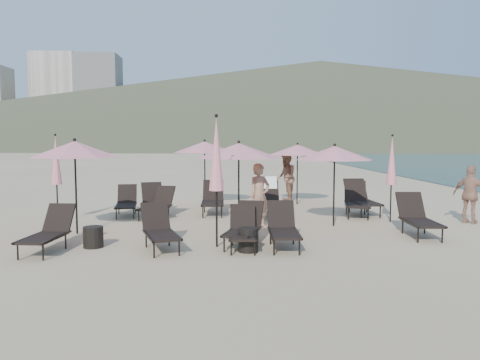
{
  "coord_description": "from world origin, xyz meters",
  "views": [
    {
      "loc": [
        -0.93,
        -10.05,
        2.22
      ],
      "look_at": [
        -0.58,
        3.5,
        1.1
      ],
      "focal_mm": 35.0,
      "sensor_mm": 36.0,
      "label": 1
    }
  ],
  "objects_px": {
    "side_table_0": "(93,237)",
    "lounger_7": "(154,201)",
    "umbrella_open_0": "(75,149)",
    "beachgoer_b": "(286,177)",
    "beachgoer_c": "(471,195)",
    "side_table_1": "(248,240)",
    "beachgoer_a": "(260,196)",
    "lounger_9": "(213,199)",
    "lounger_11": "(356,200)",
    "umbrella_closed_2": "(56,161)",
    "lounger_8": "(158,204)",
    "lounger_5": "(418,217)",
    "umbrella_open_3": "(205,147)",
    "umbrella_closed_0": "(216,155)",
    "umbrella_open_4": "(297,150)",
    "umbrella_open_2": "(335,153)",
    "lounger_10": "(269,197)",
    "lounger_12": "(361,198)",
    "lounger_0": "(48,231)",
    "umbrella_closed_1": "(392,161)",
    "umbrella_open_1": "(239,151)",
    "lounger_6": "(126,202)",
    "lounger_2": "(243,229)",
    "lounger_1": "(160,229)",
    "lounger_4": "(283,227)",
    "lounger_3": "(244,226)"
  },
  "relations": [
    {
      "from": "side_table_0",
      "to": "lounger_7",
      "type": "bearing_deg",
      "value": 81.3
    },
    {
      "from": "umbrella_open_0",
      "to": "side_table_0",
      "type": "relative_size",
      "value": 5.21
    },
    {
      "from": "beachgoer_b",
      "to": "beachgoer_c",
      "type": "bearing_deg",
      "value": 45.41
    },
    {
      "from": "side_table_1",
      "to": "beachgoer_a",
      "type": "xyz_separation_m",
      "value": [
        0.4,
        2.55,
        0.59
      ]
    },
    {
      "from": "lounger_9",
      "to": "lounger_11",
      "type": "height_order",
      "value": "lounger_11"
    },
    {
      "from": "umbrella_closed_2",
      "to": "side_table_1",
      "type": "bearing_deg",
      "value": -35.4
    },
    {
      "from": "lounger_8",
      "to": "side_table_0",
      "type": "distance_m",
      "value": 3.88
    },
    {
      "from": "lounger_5",
      "to": "umbrella_open_3",
      "type": "distance_m",
      "value": 7.55
    },
    {
      "from": "beachgoer_a",
      "to": "beachgoer_b",
      "type": "distance_m",
      "value": 5.39
    },
    {
      "from": "beachgoer_a",
      "to": "umbrella_closed_0",
      "type": "bearing_deg",
      "value": -148.73
    },
    {
      "from": "umbrella_open_4",
      "to": "umbrella_open_2",
      "type": "bearing_deg",
      "value": -85.77
    },
    {
      "from": "lounger_9",
      "to": "lounger_11",
      "type": "bearing_deg",
      "value": -7.11
    },
    {
      "from": "lounger_10",
      "to": "lounger_7",
      "type": "bearing_deg",
      "value": -178.13
    },
    {
      "from": "lounger_12",
      "to": "lounger_0",
      "type": "bearing_deg",
      "value": -151.57
    },
    {
      "from": "lounger_7",
      "to": "umbrella_closed_1",
      "type": "height_order",
      "value": "umbrella_closed_1"
    },
    {
      "from": "umbrella_closed_2",
      "to": "side_table_0",
      "type": "relative_size",
      "value": 5.51
    },
    {
      "from": "lounger_12",
      "to": "lounger_9",
      "type": "bearing_deg",
      "value": 175.41
    },
    {
      "from": "umbrella_open_1",
      "to": "beachgoer_a",
      "type": "relative_size",
      "value": 1.35
    },
    {
      "from": "lounger_10",
      "to": "umbrella_open_3",
      "type": "bearing_deg",
      "value": 136.03
    },
    {
      "from": "lounger_6",
      "to": "umbrella_open_3",
      "type": "bearing_deg",
      "value": 32.07
    },
    {
      "from": "umbrella_closed_0",
      "to": "umbrella_closed_1",
      "type": "height_order",
      "value": "umbrella_closed_0"
    },
    {
      "from": "side_table_0",
      "to": "lounger_2",
      "type": "bearing_deg",
      "value": -1.89
    },
    {
      "from": "lounger_0",
      "to": "lounger_6",
      "type": "relative_size",
      "value": 0.99
    },
    {
      "from": "lounger_0",
      "to": "umbrella_open_2",
      "type": "relative_size",
      "value": 0.74
    },
    {
      "from": "lounger_2",
      "to": "lounger_10",
      "type": "relative_size",
      "value": 0.82
    },
    {
      "from": "lounger_10",
      "to": "umbrella_open_2",
      "type": "distance_m",
      "value": 2.78
    },
    {
      "from": "lounger_9",
      "to": "side_table_0",
      "type": "distance_m",
      "value": 5.1
    },
    {
      "from": "side_table_0",
      "to": "beachgoer_b",
      "type": "distance_m",
      "value": 8.87
    },
    {
      "from": "beachgoer_b",
      "to": "lounger_6",
      "type": "bearing_deg",
      "value": -57.32
    },
    {
      "from": "lounger_9",
      "to": "side_table_1",
      "type": "distance_m",
      "value": 5.06
    },
    {
      "from": "umbrella_closed_1",
      "to": "beachgoer_a",
      "type": "xyz_separation_m",
      "value": [
        -3.68,
        -0.83,
        -0.85
      ]
    },
    {
      "from": "umbrella_closed_1",
      "to": "beachgoer_c",
      "type": "bearing_deg",
      "value": -8.56
    },
    {
      "from": "lounger_1",
      "to": "umbrella_closed_1",
      "type": "distance_m",
      "value": 6.79
    },
    {
      "from": "umbrella_open_2",
      "to": "umbrella_open_4",
      "type": "height_order",
      "value": "umbrella_open_4"
    },
    {
      "from": "umbrella_open_3",
      "to": "umbrella_open_4",
      "type": "xyz_separation_m",
      "value": [
        3.24,
        0.46,
        -0.1
      ]
    },
    {
      "from": "umbrella_closed_0",
      "to": "umbrella_closed_2",
      "type": "xyz_separation_m",
      "value": [
        -4.47,
        3.18,
        -0.25
      ]
    },
    {
      "from": "lounger_9",
      "to": "lounger_1",
      "type": "bearing_deg",
      "value": -101.81
    },
    {
      "from": "lounger_1",
      "to": "lounger_6",
      "type": "relative_size",
      "value": 1.03
    },
    {
      "from": "lounger_5",
      "to": "umbrella_open_4",
      "type": "xyz_separation_m",
      "value": [
        -2.02,
        5.65,
        1.47
      ]
    },
    {
      "from": "lounger_1",
      "to": "umbrella_closed_1",
      "type": "xyz_separation_m",
      "value": [
        5.9,
        3.1,
        1.27
      ]
    },
    {
      "from": "lounger_12",
      "to": "umbrella_open_2",
      "type": "bearing_deg",
      "value": -125.73
    },
    {
      "from": "lounger_4",
      "to": "umbrella_closed_1",
      "type": "relative_size",
      "value": 0.66
    },
    {
      "from": "lounger_5",
      "to": "umbrella_closed_2",
      "type": "distance_m",
      "value": 9.51
    },
    {
      "from": "lounger_4",
      "to": "side_table_1",
      "type": "distance_m",
      "value": 0.88
    },
    {
      "from": "lounger_6",
      "to": "side_table_1",
      "type": "xyz_separation_m",
      "value": [
        3.46,
        -4.72,
        -0.18
      ]
    },
    {
      "from": "umbrella_open_2",
      "to": "umbrella_open_4",
      "type": "distance_m",
      "value": 4.35
    },
    {
      "from": "lounger_9",
      "to": "umbrella_closed_0",
      "type": "distance_m",
      "value": 4.77
    },
    {
      "from": "lounger_7",
      "to": "umbrella_closed_1",
      "type": "relative_size",
      "value": 0.73
    },
    {
      "from": "lounger_3",
      "to": "lounger_5",
      "type": "xyz_separation_m",
      "value": [
        4.12,
        0.89,
        0.04
      ]
    },
    {
      "from": "lounger_0",
      "to": "umbrella_closed_0",
      "type": "xyz_separation_m",
      "value": [
        3.39,
        0.33,
        1.52
      ]
    }
  ]
}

